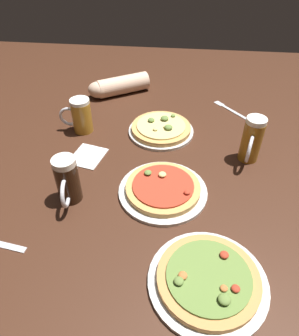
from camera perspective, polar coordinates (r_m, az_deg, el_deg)
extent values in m
cube|color=#3D2114|center=(1.10, 0.00, -1.38)|extent=(2.40, 2.40, 0.03)
cylinder|color=silver|center=(0.84, 10.45, -19.60)|extent=(0.30, 0.30, 0.01)
cylinder|color=tan|center=(0.82, 10.59, -19.08)|extent=(0.25, 0.25, 0.02)
cylinder|color=olive|center=(0.81, 10.69, -18.65)|extent=(0.21, 0.21, 0.01)
ellipsoid|color=#C67038|center=(0.80, 13.31, -20.40)|extent=(0.02, 0.02, 0.01)
ellipsoid|color=#B73823|center=(0.80, 15.33, -20.28)|extent=(0.02, 0.02, 0.01)
ellipsoid|color=#C67038|center=(0.80, 6.04, -18.77)|extent=(0.02, 0.02, 0.01)
ellipsoid|color=olive|center=(0.78, 13.41, -22.09)|extent=(0.03, 0.03, 0.01)
ellipsoid|color=olive|center=(0.79, 5.33, -19.68)|extent=(0.02, 0.02, 0.01)
ellipsoid|color=#B73823|center=(0.84, 13.38, -15.02)|extent=(0.02, 0.02, 0.01)
cylinder|color=silver|center=(1.29, 2.09, 6.68)|extent=(0.26, 0.26, 0.01)
cylinder|color=tan|center=(1.28, 2.10, 7.24)|extent=(0.24, 0.24, 0.02)
cylinder|color=#DBC67A|center=(1.27, 2.12, 7.69)|extent=(0.20, 0.20, 0.01)
ellipsoid|color=olive|center=(1.30, 2.76, 8.99)|extent=(0.03, 0.03, 0.02)
ellipsoid|color=olive|center=(1.29, 0.32, 8.69)|extent=(0.03, 0.03, 0.01)
ellipsoid|color=#DBC67A|center=(1.25, 2.93, 7.49)|extent=(0.02, 0.02, 0.01)
ellipsoid|color=olive|center=(1.24, 3.45, 7.38)|extent=(0.03, 0.03, 0.02)
ellipsoid|color=#DBC67A|center=(1.23, 0.99, 7.06)|extent=(0.02, 0.02, 0.01)
ellipsoid|color=olive|center=(1.32, 4.31, 9.45)|extent=(0.02, 0.02, 0.01)
cylinder|color=silver|center=(1.02, 2.43, -4.23)|extent=(0.29, 0.29, 0.01)
cylinder|color=tan|center=(1.01, 2.46, -3.63)|extent=(0.24, 0.24, 0.02)
cylinder|color=#B73823|center=(1.00, 2.47, -3.13)|extent=(0.20, 0.20, 0.01)
ellipsoid|color=#B73823|center=(0.97, 6.81, -4.37)|extent=(0.02, 0.02, 0.01)
ellipsoid|color=olive|center=(1.03, -0.25, -0.85)|extent=(0.02, 0.02, 0.01)
ellipsoid|color=#DBC67A|center=(1.02, 2.34, -1.17)|extent=(0.03, 0.03, 0.01)
cylinder|color=#B27A23|center=(1.29, -12.13, 9.01)|extent=(0.08, 0.08, 0.13)
cylinder|color=white|center=(1.26, -12.57, 11.70)|extent=(0.08, 0.08, 0.01)
torus|color=silver|center=(1.31, -14.30, 9.00)|extent=(0.08, 0.02, 0.08)
cylinder|color=black|center=(0.99, -14.53, -2.46)|extent=(0.07, 0.07, 0.14)
cylinder|color=white|center=(0.94, -15.31, 1.04)|extent=(0.07, 0.07, 0.02)
torus|color=silver|center=(0.96, -14.97, -4.42)|extent=(0.02, 0.09, 0.09)
cylinder|color=#9E6619|center=(1.16, 17.96, 4.63)|extent=(0.07, 0.07, 0.15)
cylinder|color=white|center=(1.12, 18.84, 8.12)|extent=(0.07, 0.07, 0.02)
torus|color=silver|center=(1.12, 17.63, 3.33)|extent=(0.04, 0.10, 0.10)
cube|color=white|center=(1.18, -11.11, 2.18)|extent=(0.14, 0.15, 0.01)
cube|color=silver|center=(1.46, 15.64, 9.45)|extent=(0.14, 0.16, 0.01)
cube|color=silver|center=(1.52, 12.49, 11.38)|extent=(0.05, 0.05, 0.00)
cylinder|color=beige|center=(1.57, -4.80, 14.76)|extent=(0.25, 0.20, 0.08)
ellipsoid|color=beige|center=(1.54, -9.20, 13.79)|extent=(0.10, 0.08, 0.08)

